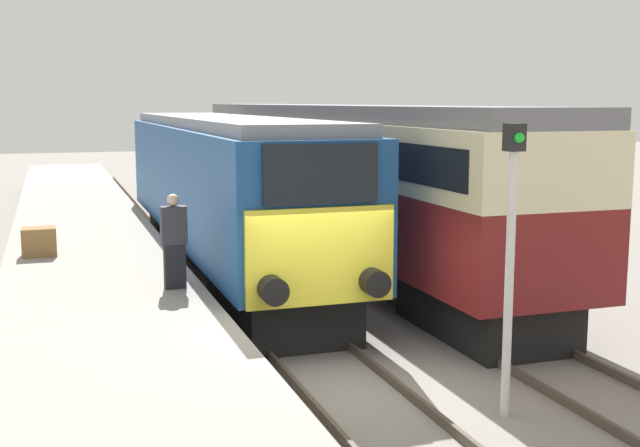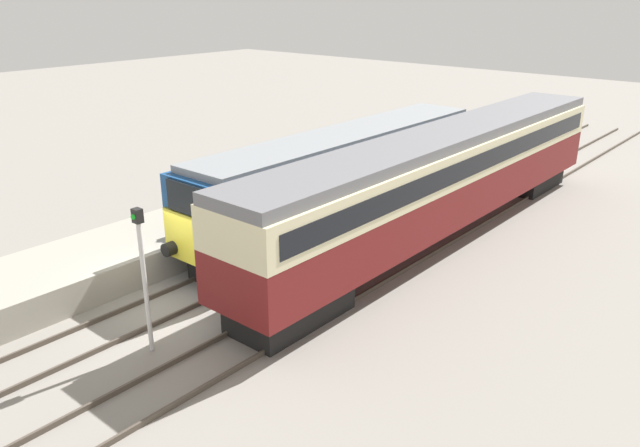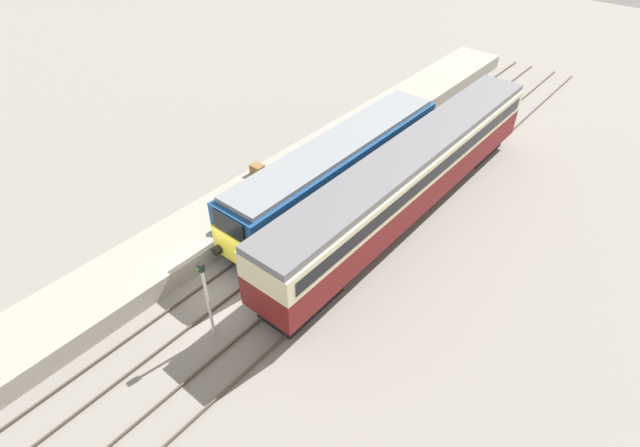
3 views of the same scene
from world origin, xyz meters
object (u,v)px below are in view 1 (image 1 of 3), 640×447
(person_on_platform, at_px, (174,242))
(signal_post, at_px, (511,246))
(locomotive, at_px, (223,186))
(passenger_carriage, at_px, (331,164))
(luggage_crate, at_px, (39,242))

(person_on_platform, bearing_deg, signal_post, -51.40)
(locomotive, distance_m, signal_post, 10.48)
(passenger_carriage, height_order, signal_post, passenger_carriage)
(locomotive, height_order, signal_post, signal_post)
(luggage_crate, bearing_deg, locomotive, 21.91)
(luggage_crate, bearing_deg, passenger_carriage, 23.49)
(person_on_platform, xyz_separation_m, signal_post, (3.75, -4.70, 0.52))
(locomotive, bearing_deg, luggage_crate, -158.09)
(passenger_carriage, xyz_separation_m, signal_post, (-1.70, -11.96, -0.18))
(signal_post, bearing_deg, passenger_carriage, 81.91)
(locomotive, distance_m, person_on_platform, 6.01)
(locomotive, bearing_deg, passenger_carriage, 25.44)
(person_on_platform, height_order, luggage_crate, person_on_platform)
(locomotive, relative_size, signal_post, 3.91)
(passenger_carriage, relative_size, luggage_crate, 30.29)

